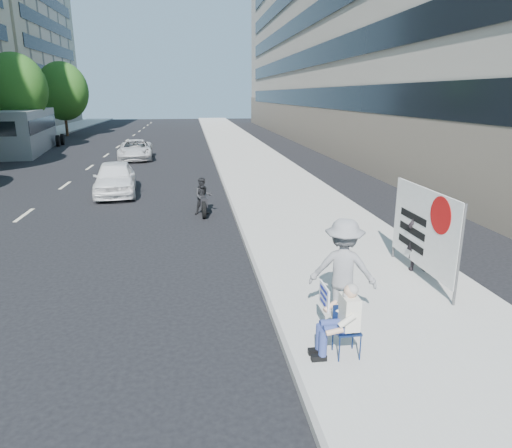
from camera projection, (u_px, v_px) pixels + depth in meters
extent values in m
plane|color=black|center=(200.00, 292.00, 10.64)|extent=(160.00, 160.00, 0.00)
cube|color=#A7A59C|center=(254.00, 163.00, 30.20)|extent=(5.00, 120.00, 0.15)
cube|color=#9F9589|center=(380.00, 30.00, 40.66)|extent=(14.00, 70.00, 20.00)
cylinder|color=#382616|center=(22.00, 132.00, 36.97)|extent=(0.30, 0.30, 2.97)
ellipsoid|color=#205215|center=(16.00, 89.00, 36.04)|extent=(4.80, 4.80, 5.52)
cylinder|color=#382616|center=(66.00, 124.00, 50.36)|extent=(0.30, 0.30, 2.62)
ellipsoid|color=#205215|center=(63.00, 91.00, 49.41)|extent=(5.40, 5.40, 6.21)
cylinder|color=#11224D|center=(339.00, 350.00, 7.53)|extent=(0.02, 0.02, 0.45)
cylinder|color=#11224D|center=(360.00, 348.00, 7.57)|extent=(0.02, 0.02, 0.45)
cylinder|color=#11224D|center=(333.00, 338.00, 7.87)|extent=(0.02, 0.02, 0.45)
cylinder|color=#11224D|center=(353.00, 337.00, 7.92)|extent=(0.02, 0.02, 0.45)
cube|color=#11224D|center=(347.00, 330.00, 7.66)|extent=(0.40, 0.40, 0.03)
cube|color=#11224D|center=(344.00, 315.00, 7.79)|extent=(0.40, 0.02, 0.40)
cylinder|color=navy|center=(336.00, 330.00, 7.51)|extent=(0.44, 0.17, 0.17)
cylinder|color=navy|center=(323.00, 343.00, 7.54)|extent=(0.14, 0.14, 0.46)
cube|color=black|center=(319.00, 358.00, 7.61)|extent=(0.26, 0.11, 0.10)
cylinder|color=navy|center=(333.00, 324.00, 7.70)|extent=(0.44, 0.17, 0.17)
cylinder|color=navy|center=(320.00, 337.00, 7.73)|extent=(0.14, 0.14, 0.46)
cube|color=black|center=(316.00, 351.00, 7.80)|extent=(0.26, 0.11, 0.10)
cube|color=beige|center=(349.00, 312.00, 7.56)|extent=(0.26, 0.42, 0.56)
sphere|color=tan|center=(351.00, 291.00, 7.46)|extent=(0.23, 0.23, 0.23)
ellipsoid|color=gray|center=(352.00, 289.00, 7.46)|extent=(0.22, 0.24, 0.19)
ellipsoid|color=gray|center=(346.00, 295.00, 7.47)|extent=(0.10, 0.14, 0.13)
cylinder|color=beige|center=(347.00, 321.00, 7.33)|extent=(0.30, 0.10, 0.25)
cylinder|color=tan|center=(334.00, 332.00, 7.35)|extent=(0.29, 0.09, 0.14)
cylinder|color=beige|center=(340.00, 304.00, 7.80)|extent=(0.26, 0.20, 0.32)
cylinder|color=tan|center=(330.00, 306.00, 7.94)|extent=(0.30, 0.21, 0.18)
cube|color=white|center=(324.00, 296.00, 8.04)|extent=(0.03, 0.55, 0.40)
imported|color=gray|center=(343.00, 269.00, 8.84)|extent=(1.49, 1.14, 2.03)
imported|color=black|center=(420.00, 237.00, 11.29)|extent=(0.71, 0.52, 1.79)
cylinder|color=#4C4C4C|center=(459.00, 256.00, 9.33)|extent=(0.06, 0.06, 2.20)
cylinder|color=#4C4C4C|center=(396.00, 218.00, 12.19)|extent=(0.06, 0.06, 2.20)
cube|color=silver|center=(423.00, 228.00, 10.71)|extent=(0.04, 3.00, 1.90)
cylinder|color=#A50C0C|center=(440.00, 215.00, 9.91)|extent=(0.01, 0.84, 0.84)
cube|color=black|center=(413.00, 217.00, 11.15)|extent=(0.01, 1.30, 0.18)
cube|color=black|center=(412.00, 231.00, 11.24)|extent=(0.01, 1.30, 0.18)
cube|color=black|center=(410.00, 244.00, 11.34)|extent=(0.01, 1.30, 0.18)
imported|color=white|center=(115.00, 178.00, 20.84)|extent=(2.23, 4.59, 1.51)
imported|color=silver|center=(136.00, 150.00, 32.20)|extent=(2.59, 5.05, 1.36)
cylinder|color=black|center=(204.00, 210.00, 16.85)|extent=(0.16, 0.65, 0.64)
cylinder|color=black|center=(203.00, 202.00, 18.18)|extent=(0.16, 0.65, 0.64)
cube|color=black|center=(203.00, 200.00, 17.45)|extent=(0.32, 1.21, 0.35)
imported|color=black|center=(203.00, 196.00, 17.31)|extent=(0.72, 0.58, 1.42)
cube|color=gray|center=(28.00, 131.00, 36.41)|extent=(3.96, 12.22, 3.30)
cube|color=black|center=(10.00, 124.00, 36.09)|extent=(1.48, 11.42, 1.00)
cube|color=black|center=(44.00, 124.00, 36.43)|extent=(1.48, 11.42, 1.00)
cylinder|color=black|center=(27.00, 152.00, 32.61)|extent=(0.37, 1.02, 1.00)
cylinder|color=black|center=(1.00, 149.00, 34.18)|extent=(0.37, 1.02, 1.00)
cylinder|color=black|center=(36.00, 149.00, 34.52)|extent=(0.37, 1.02, 1.00)
cylinder|color=black|center=(28.00, 141.00, 39.90)|extent=(0.37, 1.02, 1.00)
cylinder|color=black|center=(58.00, 141.00, 40.23)|extent=(0.37, 1.02, 1.00)
cylinder|color=black|center=(34.00, 140.00, 41.32)|extent=(0.37, 1.02, 1.00)
cylinder|color=black|center=(62.00, 139.00, 41.66)|extent=(0.37, 1.02, 1.00)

